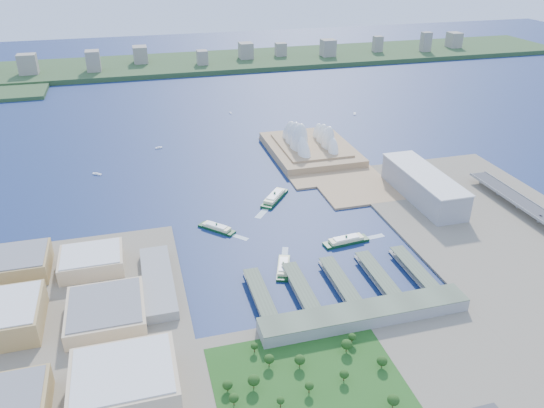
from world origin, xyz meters
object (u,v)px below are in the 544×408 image
object	(u,v)px
opera_house	(311,135)
ferry_c	(283,266)
ferry_d	(346,239)
ferry_a	(217,227)
ferry_b	(275,196)
car_c	(541,215)
toaster_building	(423,186)

from	to	relation	value
opera_house	ferry_c	bearing A→B (deg)	-113.91
opera_house	ferry_d	world-z (taller)	opera_house
opera_house	ferry_d	distance (m)	285.00
ferry_a	ferry_b	bearing A→B (deg)	-9.80
ferry_d	ferry_b	bearing A→B (deg)	14.77
ferry_d	car_c	distance (m)	244.94
car_c	ferry_b	bearing A→B (deg)	-28.08
ferry_a	car_c	xyz separation A→B (m)	(383.30, -96.00, 10.91)
opera_house	car_c	bearing A→B (deg)	-57.92
ferry_b	ferry_d	world-z (taller)	ferry_b
ferry_b	ferry_c	distance (m)	166.98
toaster_building	car_c	xyz separation A→B (m)	(101.00, -104.74, -4.98)
toaster_building	ferry_b	distance (m)	199.66
ferry_b	ferry_d	bearing A→B (deg)	-31.00
ferry_a	ferry_b	xyz separation A→B (m)	(90.01, 60.45, 1.20)
ferry_a	ferry_d	distance (m)	156.54
toaster_building	ferry_c	size ratio (longest dim) A/B	3.19
opera_house	ferry_c	xyz separation A→B (m)	(-138.05, -311.39, -27.41)
opera_house	ferry_d	xyz separation A→B (m)	(-52.35, -278.86, -26.82)
ferry_d	ferry_c	bearing A→B (deg)	104.63
ferry_b	ferry_d	distance (m)	139.80
ferry_b	car_c	size ratio (longest dim) A/B	13.37
opera_house	toaster_building	world-z (taller)	opera_house
ferry_a	ferry_d	xyz separation A→B (m)	(139.95, -70.12, 0.58)
opera_house	ferry_b	distance (m)	182.04
ferry_a	car_c	world-z (taller)	car_c
ferry_a	opera_house	bearing A→B (deg)	3.67
ferry_c	ferry_d	bearing A→B (deg)	-139.63
ferry_d	car_c	xyz separation A→B (m)	(243.35, -25.88, 10.33)
opera_house	toaster_building	xyz separation A→B (m)	(90.00, -200.00, -11.50)
ferry_c	ferry_d	xyz separation A→B (m)	(85.70, 32.53, 0.60)
opera_house	ferry_d	size ratio (longest dim) A/B	3.28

